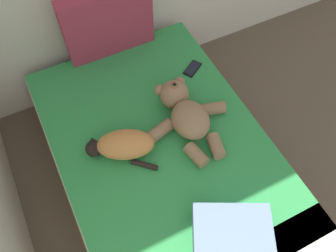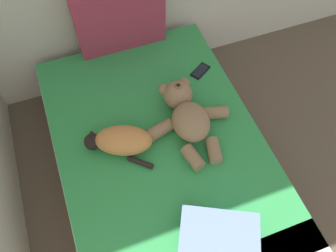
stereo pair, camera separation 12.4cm
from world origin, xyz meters
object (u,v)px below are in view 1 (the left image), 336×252
(bed, at_px, (165,167))
(cell_phone, at_px, (192,69))
(cat, at_px, (122,145))
(teddy_bear, at_px, (186,113))
(throw_pillow, at_px, (232,233))
(patterned_cushion, at_px, (108,23))

(bed, height_order, cell_phone, cell_phone)
(cat, xyz_separation_m, teddy_bear, (0.43, 0.03, 0.01))
(teddy_bear, distance_m, throw_pillow, 0.76)
(teddy_bear, distance_m, cell_phone, 0.45)
(bed, relative_size, teddy_bear, 3.30)
(bed, distance_m, patterned_cushion, 1.04)
(bed, relative_size, throw_pillow, 4.98)
(teddy_bear, xyz_separation_m, cell_phone, (0.25, 0.36, -0.08))
(cat, height_order, cell_phone, cat)
(cat, distance_m, teddy_bear, 0.44)
(bed, xyz_separation_m, cell_phone, (0.46, 0.50, 0.23))
(throw_pillow, bearing_deg, bed, 97.50)
(cell_phone, xyz_separation_m, throw_pillow, (-0.38, -1.11, 0.05))
(teddy_bear, xyz_separation_m, throw_pillow, (-0.13, -0.75, -0.03))
(bed, bearing_deg, patterned_cushion, 88.12)
(bed, relative_size, cat, 4.75)
(bed, bearing_deg, cat, 154.35)
(patterned_cushion, height_order, cell_phone, patterned_cushion)
(patterned_cushion, xyz_separation_m, throw_pillow, (0.05, -1.54, -0.19))
(patterned_cushion, relative_size, cell_phone, 3.79)
(patterned_cushion, distance_m, teddy_bear, 0.83)
(bed, relative_size, cell_phone, 12.17)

